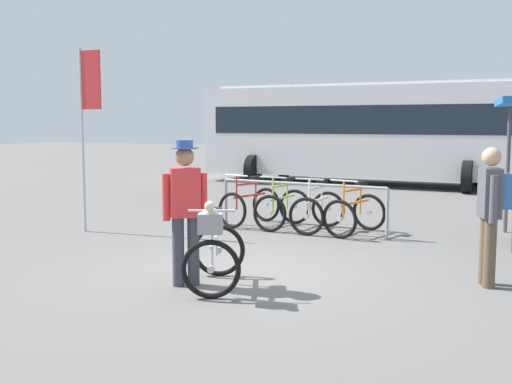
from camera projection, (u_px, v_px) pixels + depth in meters
name	position (u px, v px, depth m)	size (l,w,h in m)	color
ground_plane	(238.00, 273.00, 8.01)	(80.00, 80.00, 0.00)	#605E5B
bike_rack_rail	(301.00, 194.00, 10.99)	(3.20, 0.34, 0.88)	#99999E
racked_bike_red	(250.00, 205.00, 11.75)	(0.90, 1.24, 0.98)	black
racked_bike_lime	(283.00, 208.00, 11.40)	(0.74, 1.15, 0.97)	black
racked_bike_white	(318.00, 211.00, 11.06)	(0.71, 1.11, 0.97)	black
racked_bike_orange	(355.00, 213.00, 10.71)	(0.90, 1.24, 0.98)	black
featured_bicycle	(214.00, 248.00, 7.16)	(1.03, 1.26, 1.09)	black
person_with_featured_bike	(185.00, 206.00, 7.30)	(0.43, 0.38, 1.72)	#383842
pedestrian_with_backpack	(491.00, 207.00, 7.27)	(0.41, 0.50, 1.64)	brown
bus_distant	(365.00, 128.00, 19.31)	(10.04, 3.52, 3.08)	silver
banner_flag	(88.00, 105.00, 10.75)	(0.45, 0.05, 3.20)	#B2B2B7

